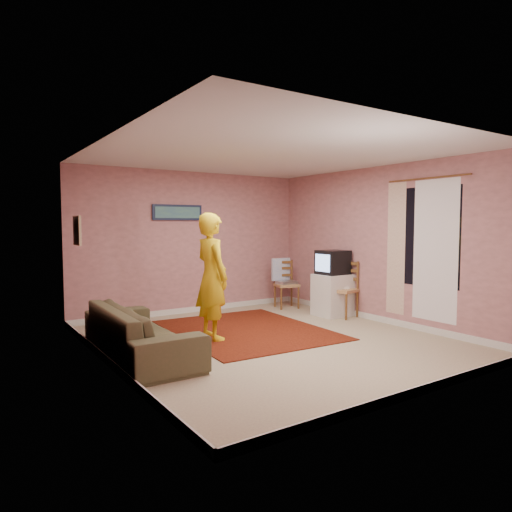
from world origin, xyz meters
TOP-DOWN VIEW (x-y plane):
  - ground at (0.00, 0.00)m, footprint 5.00×5.00m
  - wall_back at (0.00, 2.50)m, footprint 4.50×0.02m
  - wall_front at (0.00, -2.50)m, footprint 4.50×0.02m
  - wall_left at (-2.25, 0.00)m, footprint 0.02×5.00m
  - wall_right at (2.25, 0.00)m, footprint 0.02×5.00m
  - ceiling at (0.00, 0.00)m, footprint 4.50×5.00m
  - baseboard_back at (0.00, 2.49)m, footprint 4.50×0.02m
  - baseboard_front at (0.00, -2.49)m, footprint 4.50×0.02m
  - baseboard_left at (-2.24, 0.00)m, footprint 0.02×5.00m
  - baseboard_right at (2.24, 0.00)m, footprint 0.02×5.00m
  - window at (2.24, -0.90)m, footprint 0.01×1.10m
  - curtain_sheer at (2.23, -1.05)m, footprint 0.01×0.75m
  - curtain_floral at (2.21, -0.35)m, footprint 0.01×0.35m
  - curtain_rod at (2.20, -0.90)m, footprint 0.02×1.40m
  - picture_back at (-0.30, 2.47)m, footprint 0.95×0.04m
  - picture_left at (-2.22, 1.60)m, footprint 0.04×0.38m
  - area_rug at (0.05, 0.70)m, footprint 2.29×2.80m
  - tv_cabinet at (1.95, 0.82)m, footprint 0.59×0.53m
  - crt_tv at (1.94, 0.82)m, footprint 0.51×0.45m
  - chair_a at (1.72, 1.87)m, footprint 0.51×0.49m
  - dvd_player at (1.72, 1.87)m, footprint 0.37×0.26m
  - blue_throw at (1.72, 2.06)m, footprint 0.42×0.05m
  - chair_b at (2.00, 0.62)m, footprint 0.52×0.53m
  - game_console at (2.00, 0.62)m, footprint 0.23×0.19m
  - sofa at (-1.80, 0.24)m, footprint 0.88×2.19m
  - person at (-0.65, 0.52)m, footprint 0.44×0.66m

SIDE VIEW (x-z plane):
  - ground at x=0.00m, z-range 0.00..0.00m
  - area_rug at x=0.05m, z-range 0.00..0.01m
  - baseboard_back at x=0.00m, z-range 0.00..0.10m
  - baseboard_front at x=0.00m, z-range 0.00..0.10m
  - baseboard_left at x=-2.24m, z-range 0.00..0.10m
  - baseboard_right at x=2.24m, z-range 0.00..0.10m
  - sofa at x=-1.80m, z-range 0.00..0.64m
  - tv_cabinet at x=1.95m, z-range 0.00..0.75m
  - dvd_player at x=1.72m, z-range 0.47..0.54m
  - game_console at x=2.00m, z-range 0.50..0.54m
  - chair_a at x=1.72m, z-range 0.31..0.82m
  - chair_b at x=2.00m, z-range 0.33..0.87m
  - blue_throw at x=1.72m, z-range 0.53..0.97m
  - person at x=-0.65m, z-range 0.00..1.80m
  - crt_tv at x=1.94m, z-range 0.75..1.17m
  - curtain_sheer at x=2.23m, z-range 0.20..2.30m
  - curtain_floral at x=2.21m, z-range 0.20..2.30m
  - wall_back at x=0.00m, z-range 0.00..2.60m
  - wall_front at x=0.00m, z-range 0.00..2.60m
  - wall_left at x=-2.25m, z-range 0.00..2.60m
  - wall_right at x=2.25m, z-range 0.00..2.60m
  - window at x=2.24m, z-range 0.70..2.20m
  - picture_left at x=-2.22m, z-range 1.34..1.76m
  - picture_back at x=-0.30m, z-range 1.71..1.99m
  - curtain_rod at x=2.20m, z-range 2.31..2.33m
  - ceiling at x=0.00m, z-range 2.59..2.61m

